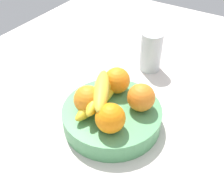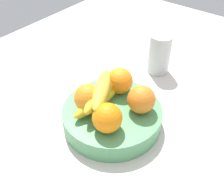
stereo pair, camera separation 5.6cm
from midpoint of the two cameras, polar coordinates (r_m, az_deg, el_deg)
ground_plane at (r=79.84cm, az=2.62°, el=-6.10°), size 180.00×140.00×3.00cm
fruit_bowl at (r=76.64cm, az=2.08°, el=-3.93°), size 27.81×27.81×5.67cm
orange_front_left at (r=72.54cm, az=8.40°, el=-0.37°), size 7.65×7.65×7.65cm
orange_front_right at (r=78.27cm, az=3.67°, el=3.58°), size 7.65×7.65×7.65cm
orange_center at (r=72.32cm, az=-2.89°, el=-0.05°), size 7.65×7.65×7.65cm
orange_back_left at (r=66.72cm, az=1.38°, el=-4.31°), size 7.65×7.65×7.65cm
banana_bunch at (r=72.58cm, az=-0.44°, el=0.57°), size 18.28×11.78×8.40cm
thermos_tumbler at (r=96.73cm, az=11.63°, el=9.05°), size 7.60×7.60×14.16cm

